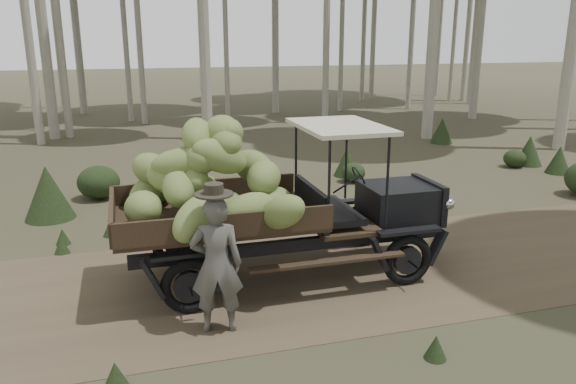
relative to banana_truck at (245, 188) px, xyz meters
name	(u,v)px	position (x,y,z in m)	size (l,w,h in m)	color
ground	(375,267)	(2.13, -0.06, -1.49)	(120.00, 120.00, 0.00)	#473D2B
dirt_track	(375,267)	(2.13, -0.06, -1.49)	(70.00, 4.00, 0.01)	brown
banana_truck	(245,188)	(0.00, 0.00, 0.00)	(5.20, 2.58, 2.62)	black
farmer	(216,263)	(-0.66, -1.33, -0.57)	(0.71, 0.55, 1.95)	#4E4C47
undergrowth	(78,310)	(-2.32, -1.35, -0.96)	(19.99, 22.41, 1.34)	#233319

